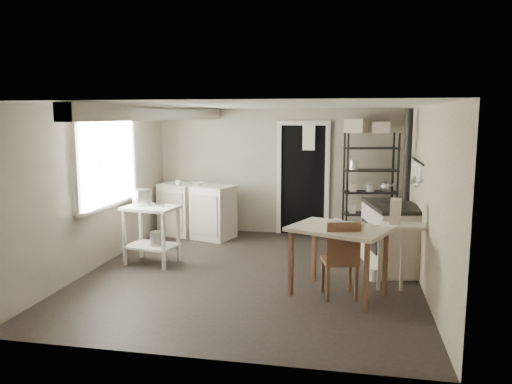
% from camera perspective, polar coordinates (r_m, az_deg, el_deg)
% --- Properties ---
extents(floor, '(5.00, 5.00, 0.00)m').
position_cam_1_polar(floor, '(7.02, -0.47, -9.28)').
color(floor, black).
rests_on(floor, ground).
extents(ceiling, '(5.00, 5.00, 0.00)m').
position_cam_1_polar(ceiling, '(6.68, -0.49, 9.85)').
color(ceiling, white).
rests_on(ceiling, wall_back).
extents(wall_back, '(4.50, 0.02, 2.30)m').
position_cam_1_polar(wall_back, '(9.20, 2.60, 2.34)').
color(wall_back, '#A29A8A').
rests_on(wall_back, ground).
extents(wall_front, '(4.50, 0.02, 2.30)m').
position_cam_1_polar(wall_front, '(4.37, -6.99, -4.79)').
color(wall_front, '#A29A8A').
rests_on(wall_front, ground).
extents(wall_left, '(0.02, 5.00, 2.30)m').
position_cam_1_polar(wall_left, '(7.52, -17.53, 0.53)').
color(wall_left, '#A29A8A').
rests_on(wall_left, ground).
extents(wall_right, '(0.02, 5.00, 2.30)m').
position_cam_1_polar(wall_right, '(6.69, 18.78, -0.51)').
color(wall_right, '#A29A8A').
rests_on(wall_right, ground).
extents(window, '(0.12, 1.76, 1.28)m').
position_cam_1_polar(window, '(7.65, -16.74, 3.33)').
color(window, silver).
rests_on(window, wall_left).
extents(doorway, '(0.96, 0.10, 2.08)m').
position_cam_1_polar(doorway, '(9.13, 5.36, 1.31)').
color(doorway, silver).
rests_on(doorway, ground).
extents(ceiling_beam, '(0.18, 5.00, 0.18)m').
position_cam_1_polar(ceiling_beam, '(7.01, -10.27, 8.84)').
color(ceiling_beam, silver).
rests_on(ceiling_beam, ceiling).
extents(wallpaper_panel, '(0.01, 5.00, 2.30)m').
position_cam_1_polar(wallpaper_panel, '(6.69, 18.69, -0.51)').
color(wallpaper_panel, '#BFB79B').
rests_on(wallpaper_panel, wall_right).
extents(utensil_rail, '(0.06, 1.20, 0.44)m').
position_cam_1_polar(utensil_rail, '(7.22, 17.82, 3.39)').
color(utensil_rail, silver).
rests_on(utensil_rail, wall_right).
extents(prep_table, '(0.83, 0.65, 0.86)m').
position_cam_1_polar(prep_table, '(7.53, -11.84, -5.07)').
color(prep_table, silver).
rests_on(prep_table, ground).
extents(stockpot, '(0.32, 0.32, 0.30)m').
position_cam_1_polar(stockpot, '(7.56, -12.89, -0.85)').
color(stockpot, silver).
rests_on(stockpot, prep_table).
extents(saucepan, '(0.17, 0.17, 0.10)m').
position_cam_1_polar(saucepan, '(7.39, -11.02, -1.72)').
color(saucepan, silver).
rests_on(saucepan, prep_table).
extents(bucket, '(0.26, 0.26, 0.22)m').
position_cam_1_polar(bucket, '(7.45, -11.24, -5.30)').
color(bucket, silver).
rests_on(bucket, prep_table).
extents(base_cabinets, '(1.55, 1.00, 0.94)m').
position_cam_1_polar(base_cabinets, '(9.09, -6.78, -2.18)').
color(base_cabinets, silver).
rests_on(base_cabinets, ground).
extents(mixing_bowl, '(0.39, 0.39, 0.07)m').
position_cam_1_polar(mixing_bowl, '(8.92, -6.72, 0.84)').
color(mixing_bowl, silver).
rests_on(mixing_bowl, base_cabinets).
extents(counter_cup, '(0.12, 0.12, 0.09)m').
position_cam_1_polar(counter_cup, '(9.00, -8.90, 0.92)').
color(counter_cup, silver).
rests_on(counter_cup, base_cabinets).
extents(shelf_rack, '(0.94, 0.52, 1.88)m').
position_cam_1_polar(shelf_rack, '(8.77, 12.90, 0.50)').
color(shelf_rack, black).
rests_on(shelf_rack, ground).
extents(shelf_jar, '(0.12, 0.12, 0.20)m').
position_cam_1_polar(shelf_jar, '(8.71, 11.26, 3.31)').
color(shelf_jar, silver).
rests_on(shelf_jar, shelf_rack).
extents(storage_box_a, '(0.42, 0.39, 0.23)m').
position_cam_1_polar(storage_box_a, '(8.72, 11.38, 7.50)').
color(storage_box_a, beige).
rests_on(storage_box_a, shelf_rack).
extents(storage_box_b, '(0.30, 0.28, 0.18)m').
position_cam_1_polar(storage_box_b, '(8.63, 14.13, 7.26)').
color(storage_box_b, beige).
rests_on(storage_box_b, shelf_rack).
extents(stove, '(0.89, 1.29, 0.93)m').
position_cam_1_polar(stove, '(7.41, 15.31, -5.08)').
color(stove, silver).
rests_on(stove, ground).
extents(stovepipe, '(0.14, 0.14, 1.46)m').
position_cam_1_polar(stovepipe, '(7.64, 16.94, 4.00)').
color(stovepipe, black).
rests_on(stovepipe, stove).
extents(side_ledge, '(0.57, 0.34, 0.85)m').
position_cam_1_polar(side_ledge, '(6.48, 16.21, -7.19)').
color(side_ledge, silver).
rests_on(side_ledge, ground).
extents(oats_box, '(0.15, 0.22, 0.31)m').
position_cam_1_polar(oats_box, '(6.38, 15.66, -2.07)').
color(oats_box, beige).
rests_on(oats_box, side_ledge).
extents(work_table, '(1.33, 1.15, 0.85)m').
position_cam_1_polar(work_table, '(6.18, 9.35, -8.23)').
color(work_table, beige).
rests_on(work_table, ground).
extents(table_cup, '(0.11, 0.11, 0.09)m').
position_cam_1_polar(table_cup, '(5.98, 11.92, -4.66)').
color(table_cup, silver).
rests_on(table_cup, work_table).
extents(chair, '(0.48, 0.50, 0.96)m').
position_cam_1_polar(chair, '(6.10, 9.55, -7.42)').
color(chair, brown).
rests_on(chair, ground).
extents(flour_sack, '(0.41, 0.37, 0.43)m').
position_cam_1_polar(flour_sack, '(8.72, 9.17, -4.19)').
color(flour_sack, white).
rests_on(flour_sack, ground).
extents(floor_crock, '(0.13, 0.13, 0.17)m').
position_cam_1_polar(floor_crock, '(6.89, 13.34, -9.22)').
color(floor_crock, silver).
rests_on(floor_crock, ground).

